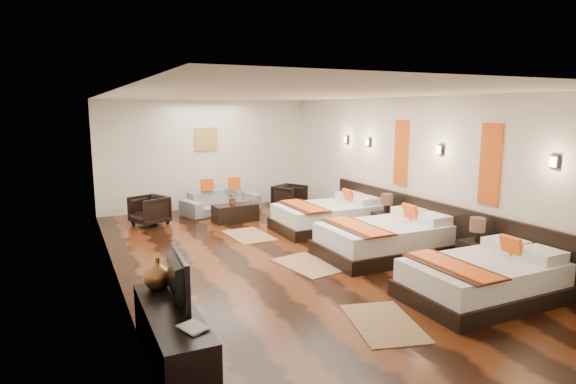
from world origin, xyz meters
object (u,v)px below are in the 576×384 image
nightstand_a (476,253)px  tv (171,278)px  tv_console (172,336)px  coffee_table (235,213)px  bed_near (484,279)px  bed_mid (387,239)px  bed_far (328,216)px  armchair_left (149,210)px  armchair_right (290,197)px  table_plant (233,198)px  nightstand_b (386,222)px  sofa (221,201)px  book (184,331)px  figurine (158,273)px

nightstand_a → tv: size_ratio=0.95×
tv_console → coffee_table: size_ratio=1.80×
bed_near → bed_mid: bed_mid is taller
bed_far → bed_near: bearing=-90.0°
tv → coffee_table: bearing=-21.8°
armchair_left → tv: bearing=-30.2°
bed_far → armchair_right: size_ratio=3.12×
table_plant → nightstand_b: bearing=-48.5°
bed_mid → coffee_table: size_ratio=2.31×
nightstand_b → tv: size_ratio=0.96×
tv_console → table_plant: 6.25m
sofa → armchair_left: bearing=179.4°
bed_mid → coffee_table: (-1.57, 3.62, -0.10)m
bed_mid → armchair_right: 4.26m
tv_console → book: (0.00, -0.53, 0.29)m
nightstand_a → table_plant: size_ratio=3.03×
armchair_left → table_plant: bearing=52.5°
tv_console → book: size_ratio=6.52×
bed_mid → bed_far: bearing=90.0°
bed_far → table_plant: bed_far is taller
bed_far → book: bearing=-132.5°
bed_mid → sofa: (-1.57, 4.67, -0.01)m
nightstand_a → coffee_table: bearing=115.1°
bed_far → table_plant: 2.30m
book → armchair_right: (4.34, 6.80, -0.24)m
sofa → bed_far: bearing=-76.1°
nightstand_a → book: 5.10m
armchair_right → table_plant: 1.85m
book → armchair_left: armchair_left is taller
bed_mid → nightstand_b: nightstand_b is taller
book → table_plant: 6.73m
tv_console → figurine: (0.00, 0.68, 0.45)m
nightstand_b → figurine: 5.49m
bed_mid → tv_console: bed_mid is taller
tv → armchair_right: 7.45m
coffee_table → table_plant: bearing=128.3°
bed_near → coffee_table: size_ratio=2.16×
bed_near → book: 4.22m
armchair_left → armchair_right: 3.55m
sofa → coffee_table: size_ratio=1.98×
nightstand_a → figurine: size_ratio=2.49×
tv → nightstand_b: bearing=-56.4°
nightstand_a → armchair_left: (-4.15, 5.45, 0.02)m
tv_console → table_plant: bearing=65.5°
nightstand_b → book: size_ratio=3.22×
bed_near → armchair_right: size_ratio=3.03×
nightstand_a → table_plant: 5.52m
bed_mid → table_plant: size_ratio=7.96×
bed_far → tv: bearing=-137.2°
tv → armchair_left: size_ratio=1.29×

